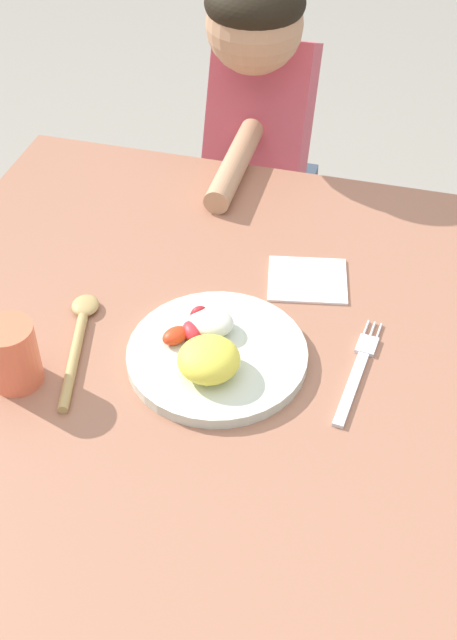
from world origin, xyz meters
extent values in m
plane|color=gray|center=(0.00, 0.00, 0.00)|extent=(8.00, 8.00, 0.00)
cube|color=#9F674E|center=(0.00, 0.00, 0.66)|extent=(1.02, 1.00, 0.03)
cube|color=#966855|center=(-0.44, 0.43, 0.32)|extent=(0.06, 0.06, 0.64)
cylinder|color=silver|center=(-0.02, 0.01, 0.68)|extent=(0.24, 0.24, 0.02)
ellipsoid|color=yellow|center=(-0.02, -0.03, 0.71)|extent=(0.08, 0.08, 0.04)
ellipsoid|color=red|center=(-0.06, 0.06, 0.70)|extent=(0.03, 0.03, 0.03)
ellipsoid|color=red|center=(-0.06, 0.03, 0.70)|extent=(0.04, 0.05, 0.02)
ellipsoid|color=red|center=(-0.08, 0.01, 0.70)|extent=(0.04, 0.05, 0.02)
ellipsoid|color=silver|center=(-0.04, 0.05, 0.71)|extent=(0.06, 0.05, 0.03)
cube|color=silver|center=(0.16, 0.00, 0.68)|extent=(0.03, 0.14, 0.01)
cube|color=silver|center=(0.17, 0.09, 0.68)|extent=(0.03, 0.04, 0.01)
cylinder|color=silver|center=(0.19, 0.12, 0.68)|extent=(0.01, 0.03, 0.00)
cylinder|color=silver|center=(0.18, 0.12, 0.68)|extent=(0.01, 0.03, 0.00)
cylinder|color=silver|center=(0.17, 0.12, 0.68)|extent=(0.01, 0.03, 0.00)
cylinder|color=tan|center=(-0.20, -0.05, 0.68)|extent=(0.06, 0.17, 0.01)
ellipsoid|color=tan|center=(-0.23, 0.06, 0.68)|extent=(0.05, 0.05, 0.02)
cylinder|color=#F16D49|center=(-0.26, -0.09, 0.72)|extent=(0.07, 0.07, 0.09)
cube|color=#3A4A5A|center=(-0.11, 0.71, 0.26)|extent=(0.21, 0.13, 0.52)
cube|color=#CC4C59|center=(-0.11, 0.65, 0.67)|extent=(0.19, 0.24, 0.34)
sphere|color=tan|center=(-0.11, 0.59, 0.90)|extent=(0.17, 0.17, 0.17)
ellipsoid|color=black|center=(-0.11, 0.59, 0.93)|extent=(0.17, 0.17, 0.09)
cylinder|color=tan|center=(-0.11, 0.46, 0.70)|extent=(0.04, 0.25, 0.04)
cube|color=white|center=(0.07, 0.20, 0.68)|extent=(0.14, 0.12, 0.00)
camera|label=1|loc=(0.19, -0.72, 1.45)|focal=44.90mm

